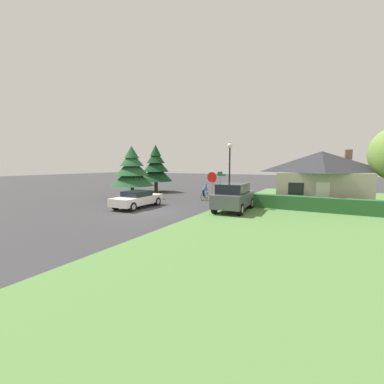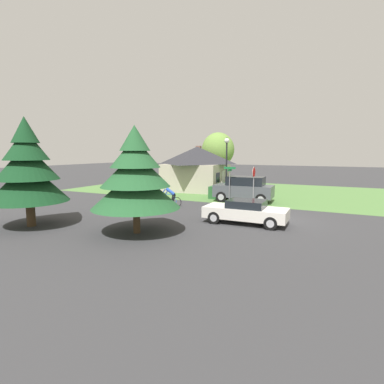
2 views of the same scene
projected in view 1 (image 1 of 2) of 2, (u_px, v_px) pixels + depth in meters
name	position (u px, v px, depth m)	size (l,w,h in m)	color
ground_plane	(146.00, 212.00, 17.80)	(140.00, 140.00, 0.00)	#38383A
grass_verge_right	(336.00, 218.00, 15.84)	(16.00, 36.00, 0.01)	#568442
cottage_house	(321.00, 177.00, 21.25)	(7.61, 6.51, 4.49)	#B2A893
hedge_row	(306.00, 204.00, 18.33)	(9.07, 0.90, 1.02)	#285B2D
sedan_left_lane	(137.00, 199.00, 19.58)	(1.87, 4.44, 1.29)	silver
cyclist	(205.00, 192.00, 23.83)	(0.44, 1.79, 1.51)	black
parked_suv_right	(234.00, 197.00, 18.15)	(2.25, 4.55, 1.97)	#4C5156
stop_sign	(212.00, 183.00, 17.70)	(0.78, 0.07, 2.79)	gray
street_lamp	(230.00, 162.00, 19.30)	(0.38, 0.38, 4.96)	black
street_name_sign	(220.00, 183.00, 19.33)	(0.90, 0.90, 2.75)	gray
conifer_tall_near	(132.00, 170.00, 24.94)	(4.19, 4.19, 5.09)	#4C3823
conifer_tall_far	(156.00, 167.00, 30.60)	(3.92, 3.92, 5.63)	#4C3823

